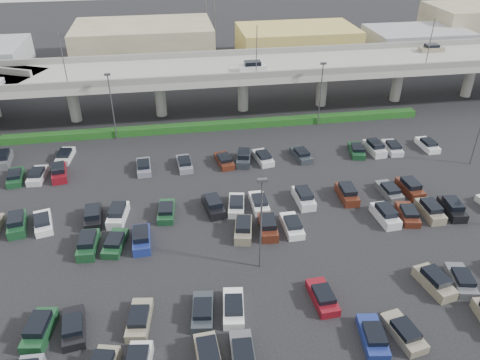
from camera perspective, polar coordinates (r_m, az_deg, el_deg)
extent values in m
plane|color=black|center=(53.96, 0.76, -4.88)|extent=(280.00, 280.00, 0.00)
cube|color=#9C9C94|center=(79.18, -3.28, 13.15)|extent=(150.00, 13.00, 1.10)
cube|color=slate|center=(72.95, -2.74, 12.43)|extent=(150.00, 0.50, 1.00)
cube|color=slate|center=(84.82, -3.78, 15.12)|extent=(150.00, 0.50, 1.00)
cylinder|color=#9C9C94|center=(81.57, -19.66, 9.01)|extent=(1.80, 1.80, 6.70)
cube|color=slate|center=(80.52, -20.06, 11.07)|extent=(2.60, 9.75, 0.50)
cylinder|color=#9C9C94|center=(80.12, -9.70, 10.02)|extent=(1.80, 1.80, 6.70)
cube|color=slate|center=(79.06, -9.90, 12.14)|extent=(2.60, 9.75, 0.50)
cylinder|color=#9C9C94|center=(81.11, 0.38, 10.73)|extent=(1.80, 1.80, 6.70)
cube|color=slate|center=(80.05, 0.39, 12.84)|extent=(2.60, 9.75, 0.50)
cylinder|color=#9C9C94|center=(84.43, 9.97, 11.10)|extent=(1.80, 1.80, 6.70)
cube|color=slate|center=(83.42, 10.17, 13.13)|extent=(2.60, 9.75, 0.50)
cylinder|color=#9C9C94|center=(89.84, 18.64, 11.18)|extent=(1.80, 1.80, 6.70)
cube|color=slate|center=(88.89, 18.99, 13.08)|extent=(2.60, 9.75, 0.50)
cylinder|color=#9C9C94|center=(96.98, 26.18, 11.05)|extent=(1.80, 1.80, 6.70)
cube|color=slate|center=(96.10, 26.62, 12.79)|extent=(2.60, 9.75, 0.50)
cube|color=silver|center=(76.85, 1.53, 13.46)|extent=(4.40, 1.82, 1.05)
cube|color=black|center=(76.60, 1.54, 14.05)|extent=(2.60, 1.60, 0.65)
cube|color=gray|center=(94.31, 22.28, 14.55)|extent=(4.40, 1.82, 0.82)
cube|color=black|center=(94.15, 22.35, 14.92)|extent=(2.30, 1.60, 0.50)
cylinder|color=#4B4B50|center=(73.06, -20.72, 13.41)|extent=(0.14, 0.14, 8.00)
cylinder|color=#4B4B50|center=(72.92, 2.03, 15.32)|extent=(0.14, 0.14, 8.00)
cylinder|color=#4B4B50|center=(82.87, 22.13, 15.11)|extent=(0.14, 0.14, 8.00)
cube|color=#103812|center=(75.13, -2.52, 6.65)|extent=(66.00, 1.60, 1.10)
cube|color=gray|center=(39.72, -3.87, -20.88)|extent=(2.07, 4.50, 1.05)
cube|color=black|center=(39.08, -3.91, -20.14)|extent=(1.75, 2.69, 0.65)
cube|color=#515458|center=(40.00, 0.32, -20.52)|extent=(2.06, 4.49, 0.82)
cube|color=black|center=(39.39, 0.38, -20.18)|extent=(1.73, 2.39, 0.50)
cube|color=navy|center=(42.58, 15.86, -17.94)|extent=(2.42, 4.61, 0.82)
cube|color=black|center=(42.00, 16.10, -17.56)|extent=(1.91, 2.50, 0.50)
cube|color=gray|center=(43.63, 19.31, -17.17)|extent=(2.57, 4.65, 0.82)
cube|color=black|center=(43.07, 19.58, -16.80)|extent=(1.98, 2.55, 0.50)
cube|color=#174224|center=(44.68, -23.20, -16.55)|extent=(2.46, 4.62, 1.05)
cube|color=black|center=(44.11, -23.43, -15.83)|extent=(1.97, 2.81, 0.65)
cube|color=black|center=(44.09, -19.59, -16.61)|extent=(2.40, 4.61, 0.82)
cube|color=black|center=(43.51, -19.77, -16.24)|extent=(1.90, 2.50, 0.50)
cube|color=gray|center=(43.22, -12.15, -16.32)|extent=(2.40, 4.61, 0.82)
cube|color=black|center=(42.63, -12.25, -15.94)|extent=(1.90, 2.50, 0.50)
cube|color=#2B3137|center=(43.05, -4.57, -15.75)|extent=(2.37, 4.60, 0.82)
cube|color=black|center=(42.46, -4.58, -15.37)|extent=(1.88, 2.49, 0.50)
cube|color=white|center=(43.23, -0.81, -15.37)|extent=(2.37, 4.60, 0.82)
cube|color=black|center=(42.64, -0.77, -14.98)|extent=(1.89, 2.49, 0.50)
cube|color=maroon|center=(44.78, 10.01, -13.92)|extent=(2.04, 4.49, 0.82)
cube|color=black|center=(44.21, 10.17, -13.52)|extent=(1.72, 2.38, 0.50)
cube|color=gray|center=(48.91, 22.59, -11.51)|extent=(2.57, 4.65, 1.05)
cube|color=black|center=(48.39, 22.79, -10.79)|extent=(2.04, 2.84, 0.65)
cube|color=#515458|center=(50.36, 25.31, -11.03)|extent=(2.66, 4.67, 0.82)
cube|color=black|center=(49.85, 25.59, -10.63)|extent=(2.03, 2.57, 0.50)
cube|color=#174224|center=(51.99, -17.99, -7.58)|extent=(2.06, 4.49, 1.05)
cube|color=black|center=(51.50, -18.14, -6.87)|extent=(1.74, 2.68, 0.65)
cube|color=#174224|center=(51.63, -14.95, -7.49)|extent=(2.73, 4.69, 0.82)
cube|color=black|center=(51.09, -15.06, -7.07)|extent=(2.06, 2.59, 0.50)
cube|color=navy|center=(51.27, -11.90, -7.18)|extent=(1.92, 4.44, 1.05)
cube|color=black|center=(50.77, -12.00, -6.45)|extent=(1.66, 2.63, 0.65)
cube|color=gray|center=(51.57, 0.41, -6.11)|extent=(2.65, 4.67, 1.05)
cube|color=black|center=(51.07, 0.41, -5.38)|extent=(2.08, 2.87, 0.65)
cube|color=#4E2114|center=(52.01, 3.42, -5.81)|extent=(2.15, 4.52, 1.05)
cube|color=black|center=(51.52, 3.44, -5.08)|extent=(1.79, 2.71, 0.65)
cube|color=white|center=(52.66, 6.35, -5.59)|extent=(1.87, 4.42, 0.82)
cube|color=black|center=(52.13, 6.45, -5.17)|extent=(1.63, 2.32, 0.50)
cube|color=silver|center=(56.21, 17.28, -4.20)|extent=(2.10, 4.51, 1.05)
cube|color=black|center=(55.76, 17.42, -3.52)|extent=(1.77, 2.70, 0.65)
cube|color=#4E2114|center=(57.47, 19.75, -3.98)|extent=(2.55, 4.65, 0.82)
cube|color=black|center=(56.99, 19.94, -3.57)|extent=(1.97, 2.54, 0.50)
cube|color=gray|center=(58.71, 22.14, -3.58)|extent=(1.82, 4.40, 1.05)
cube|color=black|center=(58.28, 22.30, -2.91)|extent=(1.60, 2.60, 0.65)
cube|color=black|center=(60.11, 24.41, -3.28)|extent=(2.20, 4.54, 1.05)
cube|color=black|center=(59.69, 24.58, -2.63)|extent=(1.82, 2.73, 0.65)
cube|color=#174224|center=(57.95, -25.51, -4.93)|extent=(2.52, 4.64, 1.05)
cube|color=black|center=(57.51, -25.69, -4.27)|extent=(2.01, 2.83, 0.65)
cube|color=white|center=(57.23, -22.86, -4.86)|extent=(2.81, 4.71, 0.82)
cube|color=black|center=(56.73, -23.02, -4.46)|extent=(2.10, 2.61, 0.50)
cube|color=black|center=(55.97, -17.43, -4.40)|extent=(2.11, 4.51, 1.05)
cube|color=black|center=(55.51, -17.57, -3.71)|extent=(1.77, 2.70, 0.65)
cube|color=white|center=(55.56, -14.64, -4.20)|extent=(2.48, 4.63, 1.05)
cube|color=black|center=(55.10, -14.75, -3.50)|extent=(1.99, 2.82, 0.65)
cube|color=#174224|center=(55.22, -8.95, -3.85)|extent=(2.22, 4.55, 0.82)
cube|color=black|center=(54.70, -9.00, -3.43)|extent=(1.81, 2.44, 0.50)
cube|color=black|center=(55.29, -3.27, -3.27)|extent=(2.50, 4.63, 1.05)
cube|color=black|center=(54.83, -3.29, -2.56)|extent=(2.00, 2.82, 0.65)
cube|color=silver|center=(55.63, -0.44, -3.12)|extent=(2.58, 4.65, 0.82)
cube|color=black|center=(55.12, -0.42, -2.69)|extent=(1.99, 2.55, 0.50)
cube|color=white|center=(56.04, 2.34, -2.86)|extent=(1.86, 4.42, 0.82)
cube|color=black|center=(55.53, 2.39, -2.44)|extent=(1.62, 2.31, 0.50)
cube|color=silver|center=(57.18, 7.76, -2.24)|extent=(1.95, 4.45, 1.05)
cube|color=black|center=(56.74, 7.82, -1.55)|extent=(1.68, 2.65, 0.65)
cube|color=#4E2114|center=(58.88, 12.90, -1.74)|extent=(1.95, 4.45, 1.05)
cube|color=black|center=(58.45, 13.00, -1.06)|extent=(1.68, 2.65, 0.65)
cube|color=#515458|center=(61.09, 17.70, -1.34)|extent=(2.09, 4.51, 0.82)
cube|color=black|center=(60.62, 17.88, -0.93)|extent=(1.74, 2.40, 0.50)
cube|color=#4E2114|center=(62.26, 20.00, -1.01)|extent=(2.08, 4.50, 1.05)
cube|color=black|center=(61.85, 20.13, -0.37)|extent=(1.75, 2.69, 0.65)
cube|color=#174224|center=(67.75, -25.66, 0.28)|extent=(2.33, 4.58, 0.82)
cube|color=black|center=(67.30, -25.82, 0.66)|extent=(1.86, 2.47, 0.50)
cube|color=silver|center=(66.97, -23.42, 0.48)|extent=(2.12, 4.51, 0.82)
cube|color=black|center=(66.51, -23.57, 0.86)|extent=(1.76, 2.40, 0.50)
cube|color=maroon|center=(66.23, -21.16, 0.77)|extent=(2.52, 4.64, 1.05)
cube|color=black|center=(65.85, -21.29, 1.38)|extent=(2.01, 2.83, 0.65)
cube|color=slate|center=(64.68, -11.64, 1.51)|extent=(2.07, 4.50, 0.82)
cube|color=black|center=(64.20, -11.70, 1.91)|extent=(1.73, 2.39, 0.50)
cube|color=slate|center=(64.56, -6.78, 1.92)|extent=(2.15, 4.52, 0.82)
cube|color=black|center=(64.08, -6.80, 2.32)|extent=(1.77, 2.41, 0.50)
cube|color=#4E2114|center=(64.92, -1.93, 2.31)|extent=(2.49, 4.63, 0.82)
cube|color=black|center=(64.44, -1.92, 2.72)|extent=(1.95, 2.52, 0.50)
cube|color=#2B3137|center=(65.21, 0.46, 2.59)|extent=(2.75, 4.69, 1.05)
cube|color=black|center=(64.82, 0.47, 3.23)|extent=(2.14, 2.89, 0.65)
cube|color=silver|center=(65.73, 2.83, 2.68)|extent=(2.48, 4.63, 0.82)
cube|color=black|center=(65.26, 2.88, 3.09)|extent=(1.94, 2.52, 0.50)
cube|color=#2B3137|center=(66.99, 7.45, 3.02)|extent=(2.40, 4.60, 0.82)
cube|color=black|center=(66.53, 7.53, 3.42)|extent=(1.90, 2.49, 0.50)
cube|color=#174224|center=(69.65, 14.00, 3.47)|extent=(2.63, 4.67, 0.82)
cube|color=black|center=(69.21, 14.12, 3.86)|extent=(2.01, 2.56, 0.50)
cube|color=silver|center=(70.67, 16.07, 3.69)|extent=(2.12, 4.52, 1.05)
cube|color=black|center=(70.31, 16.17, 4.28)|extent=(1.78, 2.71, 0.65)
cube|color=silver|center=(71.89, 18.06, 3.73)|extent=(2.12, 4.52, 0.82)
cube|color=black|center=(71.46, 18.21, 4.10)|extent=(1.76, 2.41, 0.50)
cube|color=white|center=(74.48, 21.87, 3.95)|extent=(1.92, 4.44, 0.82)
cube|color=black|center=(74.06, 22.03, 4.31)|extent=(1.65, 2.33, 0.50)
cube|color=#515458|center=(72.75, -26.86, 2.18)|extent=(2.17, 4.53, 1.05)
cube|color=black|center=(72.40, -27.02, 2.75)|extent=(1.81, 2.72, 0.65)
cube|color=silver|center=(70.59, -20.51, 2.73)|extent=(2.28, 4.57, 0.82)
cube|color=black|center=(70.14, -20.63, 3.10)|extent=(1.84, 2.46, 0.50)
cylinder|color=#4B4B50|center=(70.44, 27.15, 5.31)|extent=(0.18, 0.18, 10.00)
cylinder|color=#4B4B50|center=(72.54, -15.29, 8.45)|extent=(0.18, 0.18, 10.00)
cube|color=#4B4B50|center=(70.80, -15.87, 12.28)|extent=(0.90, 0.38, 0.30)
cylinder|color=#4B4B50|center=(75.85, 9.77, 10.11)|extent=(0.18, 0.18, 10.00)
cube|color=#4B4B50|center=(74.18, 10.13, 13.82)|extent=(0.90, 0.38, 0.30)
cylinder|color=#4B4B50|center=(44.68, 2.56, -5.69)|extent=(0.18, 0.18, 10.00)
cube|color=#4B4B50|center=(41.78, 2.73, -0.04)|extent=(0.90, 0.38, 0.30)
cube|color=gray|center=(110.52, -11.61, 16.10)|extent=(30.00, 18.00, 8.00)
cube|color=#C9BC51|center=(110.75, 6.93, 16.26)|extent=(26.00, 15.00, 7.00)
cube|color=gray|center=(119.72, 20.70, 15.44)|extent=(22.00, 14.00, 6.00)
cube|color=gray|center=(135.37, 26.21, 16.64)|extent=(20.00, 16.00, 9.00)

